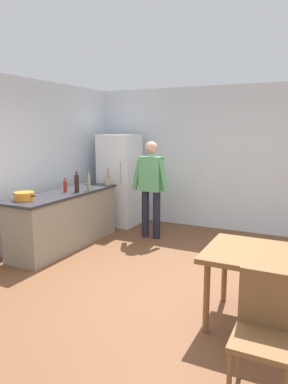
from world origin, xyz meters
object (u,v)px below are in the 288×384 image
(person, at_px, (151,183))
(utensil_jar, at_px, (107,181))
(bottle_sauce_red, at_px, (65,186))
(bottle_wine_dark, at_px, (77,183))
(cooking_pot, at_px, (24,196))
(refrigerator, at_px, (120,180))
(dining_table, at_px, (281,263))
(bottle_vinegar_tall, at_px, (89,183))
(chair, at_px, (265,327))

(person, height_order, utensil_jar, person)
(bottle_sauce_red, relative_size, bottle_wine_dark, 0.71)
(bottle_sauce_red, bearing_deg, cooking_pot, -96.19)
(refrigerator, height_order, person, refrigerator)
(dining_table, height_order, bottle_vinegar_tall, bottle_vinegar_tall)
(utensil_jar, bearing_deg, person, 5.69)
(refrigerator, distance_m, utensil_jar, 0.65)
(utensil_jar, xyz_separation_m, bottle_vinegar_tall, (0.04, -0.64, 0.06))
(bottle_sauce_red, bearing_deg, person, 43.54)
(chair, xyz_separation_m, cooking_pot, (-3.50, 1.29, 0.43))
(cooking_pot, xyz_separation_m, bottle_sauce_red, (0.09, 0.81, 0.04))
(utensil_jar, bearing_deg, dining_table, -32.89)
(person, distance_m, cooking_pot, 2.15)
(chair, relative_size, bottle_sauce_red, 3.79)
(utensil_jar, height_order, bottle_sauce_red, utensil_jar)
(dining_table, bearing_deg, bottle_sauce_red, 161.57)
(bottle_wine_dark, bearing_deg, dining_table, -20.32)
(utensil_jar, distance_m, bottle_wine_dark, 0.87)
(person, xyz_separation_m, dining_table, (2.35, -2.15, -0.31))
(bottle_vinegar_tall, bearing_deg, bottle_sauce_red, -133.43)
(refrigerator, bearing_deg, bottle_sauce_red, -94.11)
(bottle_sauce_red, bearing_deg, dining_table, -18.43)
(cooking_pot, bearing_deg, chair, -20.28)
(dining_table, height_order, utensil_jar, utensil_jar)
(dining_table, relative_size, bottle_vinegar_tall, 4.37)
(cooking_pot, bearing_deg, bottle_sauce_red, 83.81)
(chair, xyz_separation_m, bottle_vinegar_tall, (-3.15, 2.39, 0.50))
(dining_table, relative_size, utensil_jar, 4.37)
(bottle_sauce_red, relative_size, bottle_vinegar_tall, 0.75)
(refrigerator, relative_size, cooking_pot, 4.50)
(refrigerator, bearing_deg, bottle_vinegar_tall, -83.14)
(chair, distance_m, utensil_jar, 4.42)
(refrigerator, bearing_deg, cooking_pot, -94.82)
(bottle_vinegar_tall, height_order, bottle_wine_dark, bottle_wine_dark)
(bottle_vinegar_tall, xyz_separation_m, bottle_wine_dark, (-0.08, -0.22, 0.01))
(refrigerator, relative_size, dining_table, 1.29)
(refrigerator, xyz_separation_m, bottle_wine_dark, (0.08, -1.51, 0.15))
(cooking_pot, relative_size, bottle_sauce_red, 1.67)
(refrigerator, xyz_separation_m, dining_table, (3.30, -2.70, -0.23))
(utensil_jar, bearing_deg, chair, -43.54)
(refrigerator, bearing_deg, dining_table, -39.29)
(chair, bearing_deg, bottle_vinegar_tall, 144.68)
(utensil_jar, bearing_deg, bottle_sauce_red, -103.50)
(dining_table, relative_size, bottle_sauce_red, 5.83)
(bottle_vinegar_tall, bearing_deg, refrigerator, 96.86)
(dining_table, height_order, bottle_sauce_red, bottle_sauce_red)
(person, bearing_deg, bottle_sauce_red, -136.46)
(bottle_sauce_red, bearing_deg, bottle_wine_dark, 16.67)
(refrigerator, height_order, bottle_vinegar_tall, refrigerator)
(dining_table, xyz_separation_m, bottle_vinegar_tall, (-3.15, 1.42, 0.36))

